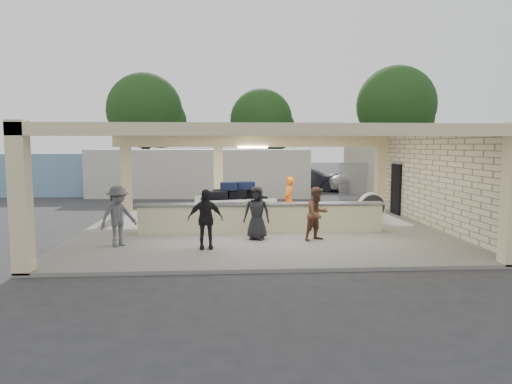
{
  "coord_description": "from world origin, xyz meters",
  "views": [
    {
      "loc": [
        -1.12,
        -15.37,
        3.0
      ],
      "look_at": [
        -0.08,
        1.0,
        1.29
      ],
      "focal_mm": 32.0,
      "sensor_mm": 36.0,
      "label": 1
    }
  ],
  "objects": [
    {
      "name": "fence",
      "position": [
        11.0,
        9.0,
        1.05
      ],
      "size": [
        12.06,
        0.06,
        2.03
      ],
      "color": "gray",
      "rests_on": "ground"
    },
    {
      "name": "pavilion",
      "position": [
        0.21,
        0.66,
        1.35
      ],
      "size": [
        12.01,
        10.0,
        3.55
      ],
      "color": "slate",
      "rests_on": "ground"
    },
    {
      "name": "passenger_a",
      "position": [
        1.6,
        -1.85,
        0.91
      ],
      "size": [
        0.86,
        0.69,
        1.63
      ],
      "primitive_type": "imported",
      "rotation": [
        0.0,
        0.0,
        0.51
      ],
      "color": "brown",
      "rests_on": "pavilion"
    },
    {
      "name": "car_dark",
      "position": [
        4.29,
        14.06,
        0.73
      ],
      "size": [
        4.62,
        2.99,
        1.45
      ],
      "primitive_type": "imported",
      "rotation": [
        0.0,
        0.0,
        1.21
      ],
      "color": "black",
      "rests_on": "ground"
    },
    {
      "name": "container_blue",
      "position": [
        -10.22,
        12.28,
        1.24
      ],
      "size": [
        9.55,
        2.39,
        2.48
      ],
      "primitive_type": "cube",
      "rotation": [
        0.0,
        0.0,
        0.01
      ],
      "color": "#78A1C0",
      "rests_on": "ground"
    },
    {
      "name": "car_white_a",
      "position": [
        7.7,
        13.69,
        0.69
      ],
      "size": [
        5.11,
        2.88,
        1.39
      ],
      "primitive_type": "imported",
      "rotation": [
        0.0,
        0.0,
        1.69
      ],
      "color": "white",
      "rests_on": "ground"
    },
    {
      "name": "ground",
      "position": [
        0.0,
        0.0,
        0.0
      ],
      "size": [
        120.0,
        120.0,
        0.0
      ],
      "primitive_type": "plane",
      "color": "#2A2A2C",
      "rests_on": "ground"
    },
    {
      "name": "luggage_cart",
      "position": [
        -0.89,
        0.96,
        0.95
      ],
      "size": [
        2.94,
        2.15,
        1.56
      ],
      "rotation": [
        0.0,
        0.0,
        0.2
      ],
      "color": "silver",
      "rests_on": "pavilion"
    },
    {
      "name": "passenger_d",
      "position": [
        -0.22,
        -1.6,
        0.92
      ],
      "size": [
        0.86,
        0.51,
        1.65
      ],
      "primitive_type": "imported",
      "rotation": [
        0.0,
        0.0,
        -0.23
      ],
      "color": "black",
      "rests_on": "pavilion"
    },
    {
      "name": "tree_right",
      "position": [
        14.32,
        25.16,
        6.21
      ],
      "size": [
        7.2,
        7.0,
        10.0
      ],
      "color": "#382619",
      "rests_on": "ground"
    },
    {
      "name": "container_white",
      "position": [
        -2.7,
        11.04,
        1.36
      ],
      "size": [
        12.7,
        3.4,
        2.72
      ],
      "primitive_type": "cube",
      "rotation": [
        0.0,
        0.0,
        -0.07
      ],
      "color": "beige",
      "rests_on": "ground"
    },
    {
      "name": "passenger_c",
      "position": [
        -4.23,
        -2.29,
        0.97
      ],
      "size": [
        1.08,
        1.05,
        1.73
      ],
      "primitive_type": "imported",
      "rotation": [
        0.0,
        0.0,
        0.76
      ],
      "color": "#4E4E53",
      "rests_on": "pavilion"
    },
    {
      "name": "car_white_b",
      "position": [
        11.95,
        12.69,
        0.77
      ],
      "size": [
        5.18,
        3.24,
        1.53
      ],
      "primitive_type": "imported",
      "rotation": [
        0.0,
        0.0,
        1.89
      ],
      "color": "white",
      "rests_on": "ground"
    },
    {
      "name": "drum_fan",
      "position": [
        4.3,
        1.28,
        0.69
      ],
      "size": [
        1.01,
        0.55,
        1.1
      ],
      "rotation": [
        0.0,
        0.0,
        -0.05
      ],
      "color": "silver",
      "rests_on": "pavilion"
    },
    {
      "name": "baggage_handler",
      "position": [
        1.18,
        1.36,
        0.96
      ],
      "size": [
        0.34,
        0.62,
        1.71
      ],
      "primitive_type": "imported",
      "rotation": [
        0.0,
        0.0,
        4.71
      ],
      "color": "orange",
      "rests_on": "pavilion"
    },
    {
      "name": "passenger_b",
      "position": [
        -1.73,
        -2.77,
        0.94
      ],
      "size": [
        1.01,
        0.44,
        1.67
      ],
      "primitive_type": "imported",
      "rotation": [
        0.0,
        0.0,
        0.09
      ],
      "color": "black",
      "rests_on": "pavilion"
    },
    {
      "name": "adjacent_building",
      "position": [
        9.5,
        10.0,
        1.6
      ],
      "size": [
        6.0,
        8.0,
        3.2
      ],
      "primitive_type": "cube",
      "color": "#B9B193",
      "rests_on": "ground"
    },
    {
      "name": "baggage_counter",
      "position": [
        0.0,
        -0.5,
        0.59
      ],
      "size": [
        8.2,
        0.58,
        0.98
      ],
      "color": "beige",
      "rests_on": "pavilion"
    },
    {
      "name": "tree_mid",
      "position": [
        2.32,
        26.16,
        4.96
      ],
      "size": [
        6.0,
        5.6,
        8.0
      ],
      "color": "#382619",
      "rests_on": "ground"
    },
    {
      "name": "tree_left",
      "position": [
        -7.68,
        24.16,
        5.59
      ],
      "size": [
        6.6,
        6.3,
        9.0
      ],
      "color": "#382619",
      "rests_on": "ground"
    }
  ]
}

